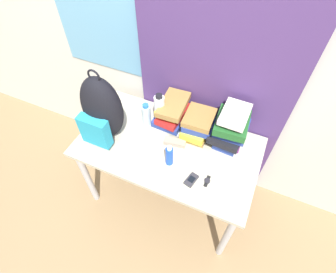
{
  "coord_description": "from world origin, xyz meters",
  "views": [
    {
      "loc": [
        0.45,
        -0.65,
        2.17
      ],
      "look_at": [
        0.0,
        0.35,
        0.82
      ],
      "focal_mm": 28.0,
      "sensor_mm": 36.0,
      "label": 1
    }
  ],
  "objects_px": {
    "book_stack_left": "(172,114)",
    "sunglasses_case": "(175,142)",
    "backpack": "(102,111)",
    "book_stack_right": "(231,128)",
    "book_stack_center": "(198,124)",
    "sunscreen_bottle": "(169,156)",
    "water_bottle": "(146,115)",
    "cell_phone": "(191,180)",
    "wristwatch": "(207,181)",
    "sports_bottle": "(160,112)"
  },
  "relations": [
    {
      "from": "book_stack_left",
      "to": "sunglasses_case",
      "type": "bearing_deg",
      "value": -61.16
    },
    {
      "from": "backpack",
      "to": "book_stack_right",
      "type": "relative_size",
      "value": 1.84
    },
    {
      "from": "book_stack_center",
      "to": "sunscreen_bottle",
      "type": "height_order",
      "value": "book_stack_center"
    },
    {
      "from": "backpack",
      "to": "water_bottle",
      "type": "xyz_separation_m",
      "value": [
        0.21,
        0.21,
        -0.15
      ]
    },
    {
      "from": "cell_phone",
      "to": "backpack",
      "type": "bearing_deg",
      "value": 170.54
    },
    {
      "from": "sunscreen_bottle",
      "to": "wristwatch",
      "type": "xyz_separation_m",
      "value": [
        0.27,
        -0.03,
        -0.08
      ]
    },
    {
      "from": "book_stack_center",
      "to": "wristwatch",
      "type": "relative_size",
      "value": 3.26
    },
    {
      "from": "book_stack_right",
      "to": "sunscreen_bottle",
      "type": "relative_size",
      "value": 1.74
    },
    {
      "from": "book_stack_left",
      "to": "wristwatch",
      "type": "bearing_deg",
      "value": -42.43
    },
    {
      "from": "sunscreen_bottle",
      "to": "sunglasses_case",
      "type": "xyz_separation_m",
      "value": [
        -0.03,
        0.16,
        -0.06
      ]
    },
    {
      "from": "cell_phone",
      "to": "sunglasses_case",
      "type": "xyz_separation_m",
      "value": [
        -0.21,
        0.23,
        0.01
      ]
    },
    {
      "from": "water_bottle",
      "to": "wristwatch",
      "type": "xyz_separation_m",
      "value": [
        0.57,
        -0.29,
        -0.09
      ]
    },
    {
      "from": "sports_bottle",
      "to": "cell_phone",
      "type": "relative_size",
      "value": 2.76
    },
    {
      "from": "backpack",
      "to": "water_bottle",
      "type": "height_order",
      "value": "backpack"
    },
    {
      "from": "book_stack_left",
      "to": "water_bottle",
      "type": "xyz_separation_m",
      "value": [
        -0.17,
        -0.08,
        -0.01
      ]
    },
    {
      "from": "book_stack_right",
      "to": "backpack",
      "type": "bearing_deg",
      "value": -160.86
    },
    {
      "from": "sports_bottle",
      "to": "cell_phone",
      "type": "height_order",
      "value": "sports_bottle"
    },
    {
      "from": "book_stack_center",
      "to": "sunglasses_case",
      "type": "xyz_separation_m",
      "value": [
        -0.11,
        -0.16,
        -0.07
      ]
    },
    {
      "from": "water_bottle",
      "to": "sports_bottle",
      "type": "relative_size",
      "value": 0.65
    },
    {
      "from": "book_stack_left",
      "to": "book_stack_center",
      "type": "xyz_separation_m",
      "value": [
        0.2,
        -0.01,
        -0.01
      ]
    },
    {
      "from": "book_stack_right",
      "to": "water_bottle",
      "type": "xyz_separation_m",
      "value": [
        -0.59,
        -0.07,
        -0.06
      ]
    },
    {
      "from": "backpack",
      "to": "book_stack_left",
      "type": "xyz_separation_m",
      "value": [
        0.38,
        0.28,
        -0.14
      ]
    },
    {
      "from": "sunglasses_case",
      "to": "wristwatch",
      "type": "bearing_deg",
      "value": -32.36
    },
    {
      "from": "backpack",
      "to": "water_bottle",
      "type": "bearing_deg",
      "value": 44.46
    },
    {
      "from": "sunglasses_case",
      "to": "wristwatch",
      "type": "distance_m",
      "value": 0.36
    },
    {
      "from": "backpack",
      "to": "sports_bottle",
      "type": "xyz_separation_m",
      "value": [
        0.31,
        0.23,
        -0.1
      ]
    },
    {
      "from": "sunscreen_bottle",
      "to": "book_stack_right",
      "type": "bearing_deg",
      "value": 47.32
    },
    {
      "from": "sports_bottle",
      "to": "wristwatch",
      "type": "bearing_deg",
      "value": -33.12
    },
    {
      "from": "book_stack_right",
      "to": "cell_phone",
      "type": "relative_size",
      "value": 2.78
    },
    {
      "from": "sunscreen_bottle",
      "to": "wristwatch",
      "type": "bearing_deg",
      "value": -6.77
    },
    {
      "from": "sports_bottle",
      "to": "sunglasses_case",
      "type": "distance_m",
      "value": 0.24
    },
    {
      "from": "water_bottle",
      "to": "sunscreen_bottle",
      "type": "bearing_deg",
      "value": -40.78
    },
    {
      "from": "book_stack_left",
      "to": "book_stack_right",
      "type": "bearing_deg",
      "value": -0.46
    },
    {
      "from": "book_stack_right",
      "to": "wristwatch",
      "type": "bearing_deg",
      "value": -94.29
    },
    {
      "from": "book_stack_center",
      "to": "water_bottle",
      "type": "relative_size",
      "value": 1.42
    },
    {
      "from": "water_bottle",
      "to": "cell_phone",
      "type": "xyz_separation_m",
      "value": [
        0.47,
        -0.32,
        -0.08
      ]
    },
    {
      "from": "backpack",
      "to": "book_stack_left",
      "type": "height_order",
      "value": "backpack"
    },
    {
      "from": "water_bottle",
      "to": "book_stack_left",
      "type": "bearing_deg",
      "value": 23.98
    },
    {
      "from": "cell_phone",
      "to": "sunglasses_case",
      "type": "bearing_deg",
      "value": 132.83
    },
    {
      "from": "wristwatch",
      "to": "backpack",
      "type": "bearing_deg",
      "value": 174.16
    },
    {
      "from": "sports_bottle",
      "to": "cell_phone",
      "type": "bearing_deg",
      "value": -42.12
    },
    {
      "from": "book_stack_center",
      "to": "sports_bottle",
      "type": "relative_size",
      "value": 0.92
    },
    {
      "from": "book_stack_right",
      "to": "wristwatch",
      "type": "height_order",
      "value": "book_stack_right"
    },
    {
      "from": "backpack",
      "to": "wristwatch",
      "type": "relative_size",
      "value": 6.59
    },
    {
      "from": "sports_bottle",
      "to": "sunglasses_case",
      "type": "xyz_separation_m",
      "value": [
        0.17,
        -0.12,
        -0.12
      ]
    },
    {
      "from": "sports_bottle",
      "to": "cell_phone",
      "type": "distance_m",
      "value": 0.53
    },
    {
      "from": "cell_phone",
      "to": "sunglasses_case",
      "type": "distance_m",
      "value": 0.31
    },
    {
      "from": "book_stack_right",
      "to": "cell_phone",
      "type": "xyz_separation_m",
      "value": [
        -0.12,
        -0.39,
        -0.14
      ]
    },
    {
      "from": "book_stack_left",
      "to": "sports_bottle",
      "type": "bearing_deg",
      "value": -143.45
    },
    {
      "from": "wristwatch",
      "to": "book_stack_center",
      "type": "bearing_deg",
      "value": 118.75
    }
  ]
}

